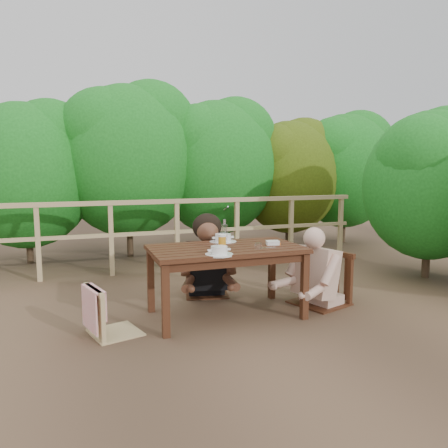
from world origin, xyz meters
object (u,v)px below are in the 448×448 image
object	(u,v)px
chair_right	(320,256)
chair_left	(114,287)
table	(226,282)
diner_right	(323,240)
chair_far	(206,253)
tumbler	(258,247)
bottle	(224,232)
butter_tub	(273,243)
woman	(206,232)
soup_near	(219,251)
soup_far	(223,238)
beer_glass	(222,242)

from	to	relation	value
chair_right	chair_left	bearing A→B (deg)	-105.46
table	diner_right	bearing A→B (deg)	-0.11
chair_left	chair_far	world-z (taller)	chair_far
tumbler	table	bearing A→B (deg)	136.69
bottle	tumbler	xyz separation A→B (m)	(0.19, -0.42, -0.09)
butter_tub	diner_right	bearing A→B (deg)	18.68
woman	soup_near	distance (m)	1.09
diner_right	soup_near	size ratio (longest dim) A/B	5.50
diner_right	tumbler	xyz separation A→B (m)	(-0.85, -0.22, 0.02)
chair_far	tumbler	size ratio (longest dim) A/B	12.86
bottle	tumbler	bearing A→B (deg)	-66.10
table	chair_right	xyz separation A→B (m)	(1.06, -0.00, 0.19)
diner_right	chair_left	bearing A→B (deg)	74.50
soup_near	butter_tub	world-z (taller)	soup_near
chair_far	bottle	bearing A→B (deg)	-75.42
soup_near	tumbler	size ratio (longest dim) A/B	3.37
chair_far	tumbler	bearing A→B (deg)	-65.49
bottle	butter_tub	world-z (taller)	bottle
diner_right	soup_near	world-z (taller)	diner_right
soup_near	soup_far	xyz separation A→B (m)	(0.25, 0.60, 0.00)
diner_right	soup_far	xyz separation A→B (m)	(-1.02, 0.29, 0.03)
butter_tub	chair_right	bearing A→B (deg)	18.95
table	beer_glass	distance (m)	0.42
chair_left	chair_far	size ratio (longest dim) A/B	0.87
chair_right	beer_glass	distance (m)	1.15
chair_left	diner_right	bearing A→B (deg)	-102.68
soup_near	soup_far	bearing A→B (deg)	67.35
soup_far	woman	bearing A→B (deg)	94.62
woman	chair_left	bearing A→B (deg)	51.15
chair_far	beer_glass	distance (m)	0.87
chair_left	butter_tub	bearing A→B (deg)	-103.62
soup_near	tumbler	world-z (taller)	soup_near
woman	tumbler	size ratio (longest dim) A/B	19.46
beer_glass	bottle	distance (m)	0.30
chair_left	woman	distance (m)	1.45
chair_far	diner_right	bearing A→B (deg)	-22.65
beer_glass	butter_tub	world-z (taller)	beer_glass
chair_right	beer_glass	size ratio (longest dim) A/B	7.05
chair_far	woman	bearing A→B (deg)	102.71
diner_right	tumbler	world-z (taller)	diner_right
woman	beer_glass	xyz separation A→B (m)	(-0.10, -0.84, 0.02)
table	bottle	xyz separation A→B (m)	(0.06, 0.19, 0.46)
chair_far	table	bearing A→B (deg)	-80.15
chair_far	diner_right	size ratio (longest dim) A/B	0.69
chair_left	diner_right	world-z (taller)	diner_right
bottle	chair_right	bearing A→B (deg)	-10.87
beer_glass	tumbler	bearing A→B (deg)	-26.49
tumbler	butter_tub	bearing A→B (deg)	35.76
chair_left	chair_right	xyz separation A→B (m)	(2.13, 0.11, 0.11)
chair_left	butter_tub	distance (m)	1.57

